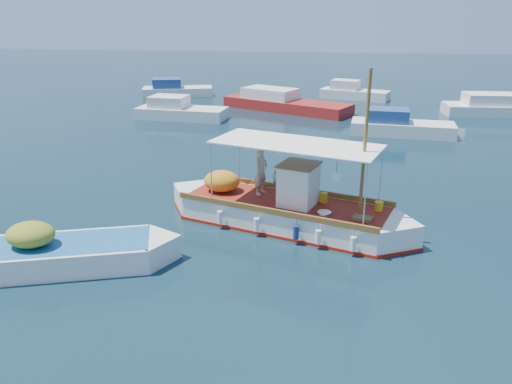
# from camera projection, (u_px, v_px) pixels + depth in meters

# --- Properties ---
(ground) EXTENTS (160.00, 160.00, 0.00)m
(ground) POSITION_uv_depth(u_px,v_px,m) (300.00, 231.00, 17.71)
(ground) COLOR black
(ground) RESTS_ON ground
(fishing_caique) EXTENTS (9.27, 4.67, 5.93)m
(fishing_caique) POSITION_uv_depth(u_px,v_px,m) (283.00, 211.00, 18.13)
(fishing_caique) COLOR white
(fishing_caique) RESTS_ON ground
(dinghy) EXTENTS (6.71, 3.48, 1.72)m
(dinghy) POSITION_uv_depth(u_px,v_px,m) (63.00, 256.00, 15.17)
(dinghy) COLOR white
(dinghy) RESTS_ON ground
(bg_boat_nw) EXTENTS (6.54, 2.91, 1.80)m
(bg_boat_nw) POSITION_uv_depth(u_px,v_px,m) (179.00, 112.00, 35.93)
(bg_boat_nw) COLOR silver
(bg_boat_nw) RESTS_ON ground
(bg_boat_n) EXTENTS (10.45, 7.01, 1.80)m
(bg_boat_n) POSITION_uv_depth(u_px,v_px,m) (283.00, 104.00, 39.01)
(bg_boat_n) COLOR maroon
(bg_boat_n) RESTS_ON ground
(bg_boat_ne) EXTENTS (6.44, 2.78, 1.80)m
(bg_boat_ne) POSITION_uv_depth(u_px,v_px,m) (399.00, 127.00, 31.28)
(bg_boat_ne) COLOR silver
(bg_boat_ne) RESTS_ON ground
(bg_boat_e) EXTENTS (9.24, 3.13, 1.80)m
(bg_boat_e) POSITION_uv_depth(u_px,v_px,m) (504.00, 109.00, 37.01)
(bg_boat_e) COLOR silver
(bg_boat_e) RESTS_ON ground
(bg_boat_far_w) EXTENTS (6.57, 3.87, 1.80)m
(bg_boat_far_w) POSITION_uv_depth(u_px,v_px,m) (175.00, 91.00, 45.28)
(bg_boat_far_w) COLOR silver
(bg_boat_far_w) RESTS_ON ground
(bg_boat_far_n) EXTENTS (6.19, 3.67, 1.80)m
(bg_boat_far_n) POSITION_uv_depth(u_px,v_px,m) (353.00, 93.00, 43.90)
(bg_boat_far_n) COLOR silver
(bg_boat_far_n) RESTS_ON ground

